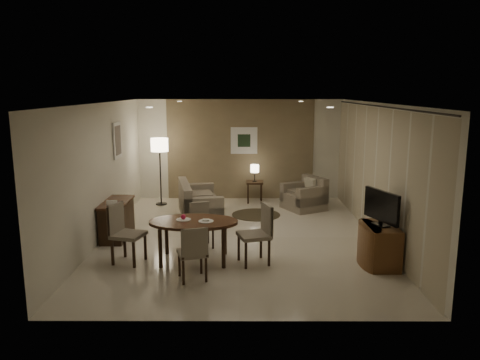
{
  "coord_description": "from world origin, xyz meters",
  "views": [
    {
      "loc": [
        0.02,
        -9.11,
        2.96
      ],
      "look_at": [
        0.0,
        0.2,
        1.15
      ],
      "focal_mm": 35.0,
      "sensor_mm": 36.0,
      "label": 1
    }
  ],
  "objects_px": {
    "chair_far": "(202,226)",
    "chair_left": "(128,234)",
    "chair_right": "(254,235)",
    "sofa": "(200,200)",
    "dining_table": "(194,241)",
    "tv_cabinet": "(380,245)",
    "floor_lamp": "(160,172)",
    "side_table": "(255,192)",
    "chair_near": "(192,252)",
    "console_desk": "(117,219)",
    "armchair": "(304,194)"
  },
  "relations": [
    {
      "from": "chair_right",
      "to": "sofa",
      "type": "xyz_separation_m",
      "value": [
        -1.19,
        2.99,
        -0.1
      ]
    },
    {
      "from": "armchair",
      "to": "tv_cabinet",
      "type": "bearing_deg",
      "value": -16.12
    },
    {
      "from": "dining_table",
      "to": "armchair",
      "type": "height_order",
      "value": "armchair"
    },
    {
      "from": "chair_near",
      "to": "side_table",
      "type": "height_order",
      "value": "chair_near"
    },
    {
      "from": "chair_left",
      "to": "sofa",
      "type": "xyz_separation_m",
      "value": [
        0.97,
        2.95,
        -0.1
      ]
    },
    {
      "from": "console_desk",
      "to": "chair_near",
      "type": "relative_size",
      "value": 1.35
    },
    {
      "from": "chair_near",
      "to": "side_table",
      "type": "distance_m",
      "value": 5.28
    },
    {
      "from": "chair_far",
      "to": "armchair",
      "type": "distance_m",
      "value": 3.68
    },
    {
      "from": "side_table",
      "to": "chair_left",
      "type": "bearing_deg",
      "value": -117.44
    },
    {
      "from": "sofa",
      "to": "floor_lamp",
      "type": "height_order",
      "value": "floor_lamp"
    },
    {
      "from": "chair_near",
      "to": "chair_far",
      "type": "height_order",
      "value": "chair_near"
    },
    {
      "from": "chair_far",
      "to": "chair_left",
      "type": "relative_size",
      "value": 0.82
    },
    {
      "from": "chair_far",
      "to": "chair_left",
      "type": "bearing_deg",
      "value": -165.91
    },
    {
      "from": "armchair",
      "to": "side_table",
      "type": "bearing_deg",
      "value": -150.02
    },
    {
      "from": "console_desk",
      "to": "chair_right",
      "type": "xyz_separation_m",
      "value": [
        2.73,
        -1.43,
        0.14
      ]
    },
    {
      "from": "sofa",
      "to": "chair_left",
      "type": "bearing_deg",
      "value": 150.25
    },
    {
      "from": "tv_cabinet",
      "to": "chair_far",
      "type": "relative_size",
      "value": 1.08
    },
    {
      "from": "chair_right",
      "to": "armchair",
      "type": "relative_size",
      "value": 1.14
    },
    {
      "from": "console_desk",
      "to": "armchair",
      "type": "bearing_deg",
      "value": 29.21
    },
    {
      "from": "floor_lamp",
      "to": "chair_left",
      "type": "bearing_deg",
      "value": -87.98
    },
    {
      "from": "chair_far",
      "to": "dining_table",
      "type": "bearing_deg",
      "value": -116.24
    },
    {
      "from": "sofa",
      "to": "console_desk",
      "type": "bearing_deg",
      "value": 123.73
    },
    {
      "from": "tv_cabinet",
      "to": "console_desk",
      "type": "bearing_deg",
      "value": 162.95
    },
    {
      "from": "tv_cabinet",
      "to": "side_table",
      "type": "relative_size",
      "value": 1.61
    },
    {
      "from": "chair_near",
      "to": "console_desk",
      "type": "bearing_deg",
      "value": -67.82
    },
    {
      "from": "floor_lamp",
      "to": "side_table",
      "type": "bearing_deg",
      "value": 6.33
    },
    {
      "from": "floor_lamp",
      "to": "chair_far",
      "type": "bearing_deg",
      "value": -68.13
    },
    {
      "from": "dining_table",
      "to": "floor_lamp",
      "type": "height_order",
      "value": "floor_lamp"
    },
    {
      "from": "console_desk",
      "to": "chair_right",
      "type": "distance_m",
      "value": 3.09
    },
    {
      "from": "dining_table",
      "to": "armchair",
      "type": "relative_size",
      "value": 1.71
    },
    {
      "from": "dining_table",
      "to": "chair_right",
      "type": "height_order",
      "value": "chair_right"
    },
    {
      "from": "armchair",
      "to": "console_desk",
      "type": "bearing_deg",
      "value": -89.01
    },
    {
      "from": "chair_near",
      "to": "chair_right",
      "type": "relative_size",
      "value": 0.87
    },
    {
      "from": "dining_table",
      "to": "chair_left",
      "type": "relative_size",
      "value": 1.51
    },
    {
      "from": "tv_cabinet",
      "to": "chair_right",
      "type": "distance_m",
      "value": 2.17
    },
    {
      "from": "dining_table",
      "to": "chair_right",
      "type": "xyz_separation_m",
      "value": [
        1.04,
        -0.12,
        0.15
      ]
    },
    {
      "from": "tv_cabinet",
      "to": "chair_far",
      "type": "bearing_deg",
      "value": 163.72
    },
    {
      "from": "dining_table",
      "to": "chair_far",
      "type": "height_order",
      "value": "chair_far"
    },
    {
      "from": "dining_table",
      "to": "floor_lamp",
      "type": "bearing_deg",
      "value": 107.23
    },
    {
      "from": "tv_cabinet",
      "to": "sofa",
      "type": "xyz_separation_m",
      "value": [
        -3.35,
        3.06,
        0.06
      ]
    },
    {
      "from": "armchair",
      "to": "sofa",
      "type": "bearing_deg",
      "value": -102.31
    },
    {
      "from": "dining_table",
      "to": "chair_left",
      "type": "bearing_deg",
      "value": -175.86
    },
    {
      "from": "chair_far",
      "to": "side_table",
      "type": "xyz_separation_m",
      "value": [
        1.1,
        3.62,
        -0.14
      ]
    },
    {
      "from": "tv_cabinet",
      "to": "chair_far",
      "type": "distance_m",
      "value": 3.25
    },
    {
      "from": "dining_table",
      "to": "side_table",
      "type": "distance_m",
      "value": 4.5
    },
    {
      "from": "floor_lamp",
      "to": "dining_table",
      "type": "bearing_deg",
      "value": -72.77
    },
    {
      "from": "chair_left",
      "to": "console_desk",
      "type": "bearing_deg",
      "value": 38.57
    },
    {
      "from": "chair_near",
      "to": "floor_lamp",
      "type": "height_order",
      "value": "floor_lamp"
    },
    {
      "from": "dining_table",
      "to": "floor_lamp",
      "type": "distance_m",
      "value": 4.3
    },
    {
      "from": "sofa",
      "to": "side_table",
      "type": "bearing_deg",
      "value": -53.54
    }
  ]
}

